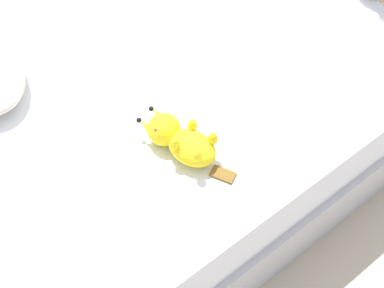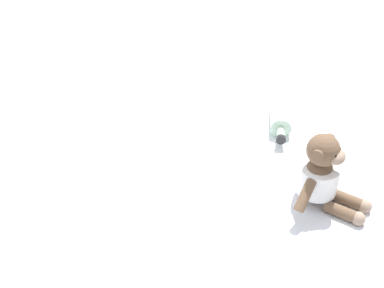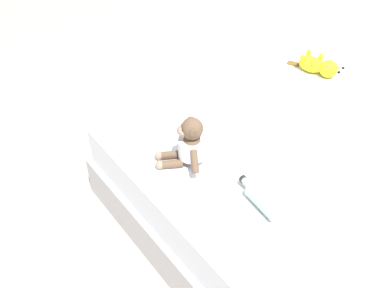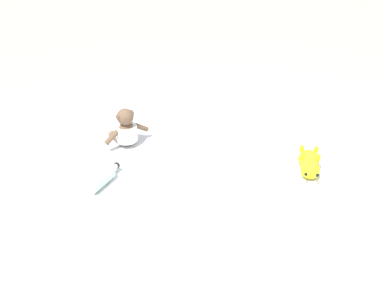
# 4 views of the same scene
# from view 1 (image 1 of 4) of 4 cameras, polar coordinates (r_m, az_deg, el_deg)

# --- Properties ---
(ground_plane) EXTENTS (16.00, 16.00, 0.00)m
(ground_plane) POSITION_cam_1_polar(r_m,az_deg,el_deg) (2.31, -1.28, 3.36)
(ground_plane) COLOR #B7A893
(bed) EXTENTS (1.55, 2.01, 0.43)m
(bed) POSITION_cam_1_polar(r_m,az_deg,el_deg) (2.16, -1.39, 7.07)
(bed) COLOR #B2B2B7
(bed) RESTS_ON ground_plane
(plush_yellow_creature) EXTENTS (0.33, 0.16, 0.10)m
(plush_yellow_creature) POSITION_cam_1_polar(r_m,az_deg,el_deg) (1.61, -1.24, 0.47)
(plush_yellow_creature) COLOR yellow
(plush_yellow_creature) RESTS_ON bed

